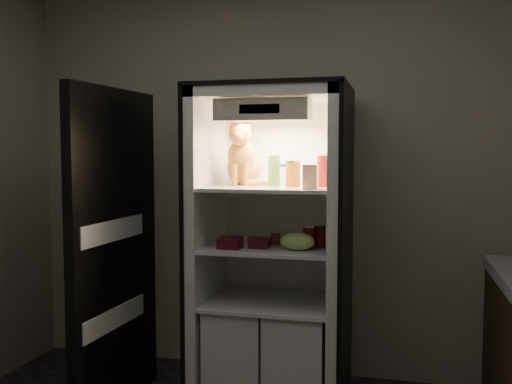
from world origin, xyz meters
TOP-DOWN VIEW (x-y plane):
  - room_shell at (0.00, 0.00)m, footprint 3.60×3.60m
  - refrigerator at (0.00, 1.38)m, footprint 0.90×0.72m
  - fridge_door at (-0.85, 1.00)m, footprint 0.11×0.87m
  - tabby_cat at (-0.19, 1.40)m, footprint 0.35×0.39m
  - parmesan_shaker at (0.02, 1.32)m, footprint 0.07×0.07m
  - mayo_tub at (0.03, 1.48)m, footprint 0.09×0.09m
  - salsa_jar at (0.13, 1.31)m, footprint 0.09×0.09m
  - pepper_jar at (0.32, 1.36)m, footprint 0.12×0.12m
  - cream_carton at (0.26, 1.13)m, footprint 0.08×0.08m
  - soda_can_a at (0.22, 1.41)m, footprint 0.06×0.06m
  - soda_can_b at (0.29, 1.32)m, footprint 0.07×0.07m
  - soda_can_c at (0.24, 1.26)m, footprint 0.07×0.07m
  - condiment_jar at (0.02, 1.35)m, footprint 0.06×0.06m
  - grape_bag at (0.18, 1.19)m, footprint 0.20×0.14m
  - berry_box_left at (-0.20, 1.16)m, footprint 0.13×0.13m
  - berry_box_right at (-0.04, 1.22)m, footprint 0.11×0.11m

SIDE VIEW (x-z plane):
  - refrigerator at x=0.00m, z-range -0.15..1.73m
  - fridge_door at x=-0.85m, z-range -0.01..1.84m
  - berry_box_right at x=-0.04m, z-range 0.94..1.00m
  - berry_box_left at x=-0.20m, z-range 0.94..1.00m
  - condiment_jar at x=0.02m, z-range 0.94..1.02m
  - grape_bag at x=0.18m, z-range 0.94..1.04m
  - soda_can_a at x=0.22m, z-range 0.94..1.05m
  - soda_can_c at x=0.24m, z-range 0.94..1.07m
  - soda_can_b at x=0.29m, z-range 0.94..1.07m
  - mayo_tub at x=0.03m, z-range 1.29..1.42m
  - cream_carton at x=0.26m, z-range 1.29..1.42m
  - salsa_jar at x=0.13m, z-range 1.29..1.44m
  - parmesan_shaker at x=0.02m, z-range 1.29..1.47m
  - pepper_jar at x=0.32m, z-range 1.29..1.48m
  - tabby_cat at x=-0.19m, z-range 1.24..1.64m
  - room_shell at x=0.00m, z-range -0.18..3.42m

